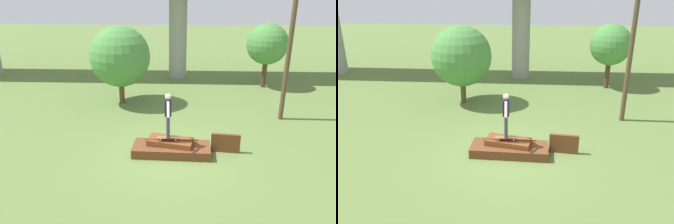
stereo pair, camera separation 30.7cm
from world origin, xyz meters
The scene contains 8 objects.
ground_plane centered at (0.00, 0.00, 0.00)m, with size 80.00×80.00×0.00m, color olive.
scrap_pile centered at (-0.01, 0.02, 0.21)m, with size 2.69×1.15×0.56m.
scrap_plank_loose centered at (1.88, 0.22, 0.34)m, with size 1.02×0.22×0.69m.
skateboard centered at (-0.12, -0.04, 0.64)m, with size 0.76×0.26×0.09m.
skater centered at (-0.12, -0.04, 1.54)m, with size 0.23×1.05×1.56m.
utility_pole centered at (4.66, 3.43, 4.62)m, with size 1.30×0.20×8.99m.
tree_behind_left centered at (4.99, 8.33, 2.45)m, with size 2.27×2.27×3.60m.
tree_behind_right centered at (-2.65, 5.17, 2.33)m, with size 2.89×2.89×3.78m.
Camera 1 is at (0.35, -10.12, 5.48)m, focal length 35.00 mm.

